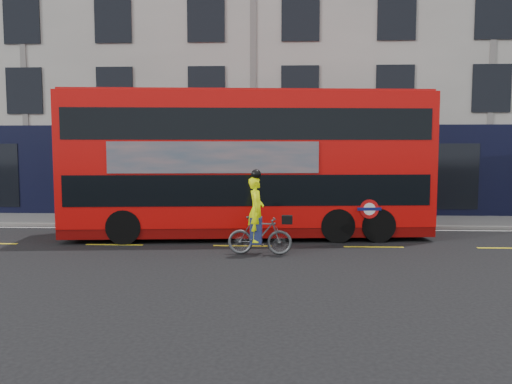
{
  "coord_description": "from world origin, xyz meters",
  "views": [
    {
      "loc": [
        1.1,
        -13.6,
        2.99
      ],
      "look_at": [
        0.39,
        2.19,
        1.61
      ],
      "focal_mm": 35.0,
      "sensor_mm": 36.0,
      "label": 1
    }
  ],
  "objects": [
    {
      "name": "cyclist",
      "position": [
        0.55,
        0.27,
        0.81
      ],
      "size": [
        1.84,
        0.68,
        2.41
      ],
      "rotation": [
        0.0,
        0.0,
        -0.05
      ],
      "color": "#4B4E50",
      "rests_on": "ground"
    },
    {
      "name": "ground",
      "position": [
        0.0,
        0.0,
        0.0
      ],
      "size": [
        120.0,
        120.0,
        0.0
      ],
      "primitive_type": "plane",
      "color": "black",
      "rests_on": "ground"
    },
    {
      "name": "pavement",
      "position": [
        0.0,
        6.5,
        0.06
      ],
      "size": [
        60.0,
        3.0,
        0.12
      ],
      "primitive_type": "cube",
      "color": "slate",
      "rests_on": "ground"
    },
    {
      "name": "lane_dashes",
      "position": [
        0.0,
        1.5,
        0.0
      ],
      "size": [
        58.0,
        0.12,
        0.01
      ],
      "primitive_type": null,
      "color": "yellow",
      "rests_on": "ground"
    },
    {
      "name": "building_terrace",
      "position": [
        0.0,
        12.94,
        7.49
      ],
      "size": [
        50.0,
        10.07,
        15.0
      ],
      "color": "#B8B7AE",
      "rests_on": "ground"
    },
    {
      "name": "kerb",
      "position": [
        0.0,
        5.0,
        0.07
      ],
      "size": [
        60.0,
        0.12,
        0.13
      ],
      "primitive_type": "cube",
      "color": "gray",
      "rests_on": "ground"
    },
    {
      "name": "bus",
      "position": [
        0.1,
        3.19,
        2.48
      ],
      "size": [
        12.2,
        3.77,
        4.85
      ],
      "rotation": [
        0.0,
        0.0,
        0.09
      ],
      "color": "red",
      "rests_on": "ground"
    },
    {
      "name": "road_edge_line",
      "position": [
        0.0,
        4.7,
        0.0
      ],
      "size": [
        58.0,
        0.1,
        0.01
      ],
      "primitive_type": "cube",
      "color": "silver",
      "rests_on": "ground"
    }
  ]
}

